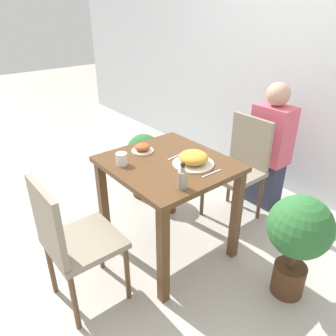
% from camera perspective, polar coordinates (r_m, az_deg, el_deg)
% --- Properties ---
extents(ground_plane, '(16.00, 16.00, 0.00)m').
position_cam_1_polar(ground_plane, '(2.70, 0.00, -13.75)').
color(ground_plane, '#B7B2A8').
extents(wall_back, '(8.00, 0.05, 2.60)m').
position_cam_1_polar(wall_back, '(3.30, 22.74, 17.03)').
color(wall_back, silver).
rests_on(wall_back, ground_plane).
extents(dining_table, '(0.84, 0.78, 0.77)m').
position_cam_1_polar(dining_table, '(2.34, 0.00, -1.92)').
color(dining_table, brown).
rests_on(dining_table, ground_plane).
extents(chair_near, '(0.42, 0.42, 0.91)m').
position_cam_1_polar(chair_near, '(2.06, -16.57, -11.66)').
color(chair_near, gray).
rests_on(chair_near, ground_plane).
extents(chair_far, '(0.42, 0.42, 0.91)m').
position_cam_1_polar(chair_far, '(2.89, 12.46, 0.83)').
color(chair_far, gray).
rests_on(chair_far, ground_plane).
extents(food_plate, '(0.28, 0.28, 0.10)m').
position_cam_1_polar(food_plate, '(2.22, 4.45, 1.62)').
color(food_plate, beige).
rests_on(food_plate, dining_table).
extents(side_plate, '(0.16, 0.16, 0.06)m').
position_cam_1_polar(side_plate, '(2.42, -4.47, 3.44)').
color(side_plate, beige).
rests_on(side_plate, dining_table).
extents(drink_cup, '(0.08, 0.08, 0.08)m').
position_cam_1_polar(drink_cup, '(2.24, -8.08, 1.57)').
color(drink_cup, white).
rests_on(drink_cup, dining_table).
extents(sauce_bottle, '(0.06, 0.06, 0.17)m').
position_cam_1_polar(sauce_bottle, '(1.93, 2.55, -1.84)').
color(sauce_bottle, gray).
rests_on(sauce_bottle, dining_table).
extents(fork_utensil, '(0.03, 0.19, 0.00)m').
position_cam_1_polar(fork_utensil, '(2.35, 1.55, 2.13)').
color(fork_utensil, silver).
rests_on(fork_utensil, dining_table).
extents(spoon_utensil, '(0.01, 0.17, 0.00)m').
position_cam_1_polar(spoon_utensil, '(2.13, 7.56, -0.95)').
color(spoon_utensil, silver).
rests_on(spoon_utensil, dining_table).
extents(potted_plant_left, '(0.33, 0.33, 0.65)m').
position_cam_1_polar(potted_plant_left, '(3.19, -4.16, 1.24)').
color(potted_plant_left, '#51331E').
rests_on(potted_plant_left, ground_plane).
extents(potted_plant_right, '(0.40, 0.40, 0.74)m').
position_cam_1_polar(potted_plant_right, '(2.21, 21.75, -10.73)').
color(potted_plant_right, '#51331E').
rests_on(potted_plant_right, ground_plane).
extents(person_figure, '(0.34, 0.22, 1.17)m').
position_cam_1_polar(person_figure, '(3.11, 17.32, 3.38)').
color(person_figure, '#2D3347').
rests_on(person_figure, ground_plane).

